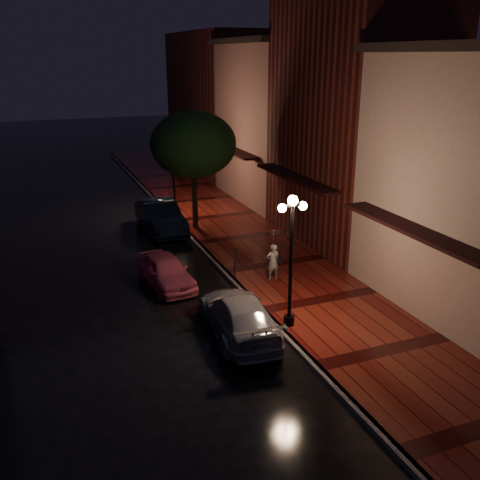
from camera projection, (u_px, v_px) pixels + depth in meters
name	position (u px, v px, depth m)	size (l,w,h in m)	color
ground	(225.00, 274.00, 21.64)	(120.00, 120.00, 0.00)	black
sidewalk	(276.00, 265.00, 22.40)	(4.50, 60.00, 0.15)	#490F0D
curb	(225.00, 273.00, 21.61)	(0.25, 60.00, 0.15)	#595451
storefront_mid	(355.00, 123.00, 24.03)	(5.00, 8.00, 11.00)	#511914
storefront_far	(278.00, 125.00, 31.38)	(5.00, 8.00, 9.00)	#8C5951
storefront_extra	(220.00, 103.00, 39.99)	(5.00, 12.00, 10.00)	#511914
streetlamp_near	(291.00, 254.00, 16.52)	(0.96, 0.36, 4.31)	black
streetlamp_far	(174.00, 169.00, 28.80)	(0.96, 0.36, 4.31)	black
street_tree	(194.00, 146.00, 25.71)	(4.16, 4.16, 5.80)	black
pink_car	(166.00, 271.00, 20.41)	(1.45, 3.60, 1.23)	#CD546C
navy_car	(161.00, 217.00, 26.66)	(1.64, 4.71, 1.55)	black
silver_car	(239.00, 315.00, 16.84)	(1.82, 4.49, 1.30)	#98979E
woman_with_umbrella	(273.00, 247.00, 20.35)	(0.85, 0.86, 2.04)	white
parking_meter	(235.00, 259.00, 20.80)	(0.12, 0.09, 1.24)	black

